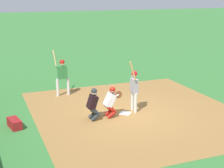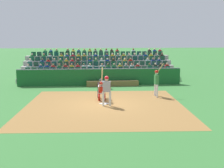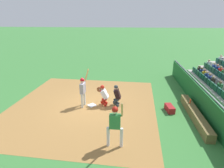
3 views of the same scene
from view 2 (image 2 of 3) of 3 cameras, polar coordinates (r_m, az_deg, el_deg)
ground_plane at (r=15.45m, az=-1.76°, el=-4.38°), size 160.00×160.00×0.00m
infield_dirt_patch at (r=14.97m, az=-1.66°, el=-4.85°), size 9.47×8.78×0.01m
home_plate_marker at (r=15.45m, az=-1.76°, el=-4.32°), size 0.62×0.62×0.02m
batter_at_plate at (r=14.77m, az=-1.23°, el=-0.75°), size 0.57×0.50×2.21m
catcher_crouching at (r=15.97m, az=-2.32°, el=-1.28°), size 0.47×0.71×1.28m
home_plate_umpire at (r=16.72m, az=-2.45°, el=-0.77°), size 0.47×0.47×1.31m
dugout_wall at (r=21.32m, az=-2.61°, el=1.52°), size 13.36×0.24×1.39m
dugout_bench at (r=20.91m, az=0.15°, el=0.11°), size 4.19×0.40×0.44m
water_bottle_on_bench at (r=20.77m, az=-2.29°, el=1.01°), size 0.07×0.07×0.25m
equipment_duffel_bag at (r=19.76m, az=-1.56°, el=-0.64°), size 0.84×0.48×0.34m
on_deck_batter at (r=17.37m, az=9.75°, el=0.86°), size 0.68×0.67×2.21m
bleacher_stand at (r=25.34m, az=-2.94°, el=3.24°), size 14.31×4.50×2.78m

